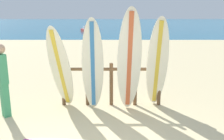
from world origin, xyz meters
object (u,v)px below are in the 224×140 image
object	(u,v)px
small_boat_offshore	(86,30)
surfboard_rack	(112,80)
surfboard_leaning_left	(93,66)
surfboard_leaning_center	(158,64)
surfboard_leaning_far_left	(62,69)
beachgoer_standing	(4,77)
surfboard_leaning_center_left	(130,61)

from	to	relation	value
small_boat_offshore	surfboard_rack	bearing A→B (deg)	-82.35
surfboard_leaning_left	small_boat_offshore	bearing A→B (deg)	96.57
surfboard_leaning_left	surfboard_leaning_center	xyz separation A→B (m)	(1.50, 0.17, 0.01)
surfboard_leaning_far_left	small_boat_offshore	size ratio (longest dim) A/B	0.83
surfboard_leaning_far_left	surfboard_rack	bearing A→B (deg)	19.83
surfboard_rack	beachgoer_standing	size ratio (longest dim) A/B	1.53
beachgoer_standing	small_boat_offshore	size ratio (longest dim) A/B	0.67
surfboard_rack	small_boat_offshore	world-z (taller)	surfboard_rack
surfboard_leaning_center	beachgoer_standing	world-z (taller)	surfboard_leaning_center
surfboard_leaning_far_left	surfboard_leaning_center	bearing A→B (deg)	4.08
surfboard_rack	surfboard_leaning_far_left	size ratio (longest dim) A/B	1.23
surfboard_leaning_center_left	surfboard_leaning_center	world-z (taller)	surfboard_leaning_center_left
beachgoer_standing	surfboard_leaning_center	bearing A→B (deg)	6.95
surfboard_rack	surfboard_leaning_left	distance (m)	0.75
surfboard_leaning_far_left	beachgoer_standing	xyz separation A→B (m)	(-1.22, -0.26, -0.12)
surfboard_leaning_far_left	surfboard_leaning_center_left	distance (m)	1.57
surfboard_rack	surfboard_leaning_left	world-z (taller)	surfboard_leaning_left
small_boat_offshore	surfboard_leaning_center_left	bearing A→B (deg)	-81.56
surfboard_leaning_left	surfboard_leaning_center_left	bearing A→B (deg)	-0.96
surfboard_leaning_left	surfboard_leaning_far_left	bearing A→B (deg)	179.33
surfboard_rack	beachgoer_standing	world-z (taller)	beachgoer_standing
surfboard_leaning_far_left	surfboard_leaning_center	size ratio (longest dim) A/B	0.92
surfboard_rack	surfboard_leaning_far_left	world-z (taller)	surfboard_leaning_far_left
surfboard_leaning_center	small_boat_offshore	bearing A→B (deg)	100.01
surfboard_leaning_center	small_boat_offshore	distance (m)	25.12
surfboard_leaning_left	surfboard_leaning_center_left	xyz separation A→B (m)	(0.83, -0.01, 0.11)
surfboard_leaning_center_left	beachgoer_standing	bearing A→B (deg)	-175.09
surfboard_rack	surfboard_leaning_center_left	distance (m)	0.82
surfboard_leaning_center_left	small_boat_offshore	distance (m)	25.20
surfboard_leaning_left	surfboard_leaning_center	world-z (taller)	surfboard_leaning_center
surfboard_rack	surfboard_leaning_center_left	bearing A→B (deg)	-47.01
surfboard_leaning_center_left	surfboard_leaning_far_left	bearing A→B (deg)	179.18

